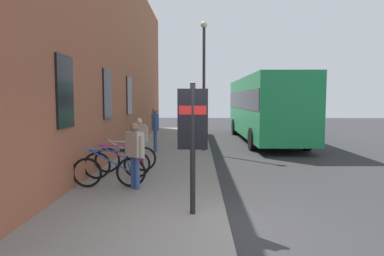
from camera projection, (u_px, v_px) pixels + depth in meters
The scene contains 12 objects.
ground at pixel (243, 165), 11.61m from camera, with size 60.00×60.00×0.00m, color #2D2D30.
sidewalk_pavement at pixel (168, 154), 13.65m from camera, with size 24.00×3.50×0.12m, color gray.
station_facade at pixel (121, 58), 14.35m from camera, with size 22.00×0.65×7.98m.
bicycle_end_of_row at pixel (109, 171), 8.16m from camera, with size 0.48×1.77×0.97m.
bicycle_under_window at pixel (118, 164), 9.09m from camera, with size 0.50×1.76×0.97m.
bicycle_leaning_wall at pixel (126, 158), 9.93m from camera, with size 0.58×1.74×0.97m.
transit_info_sign at pixel (193, 128), 6.17m from camera, with size 0.10×0.55×2.40m.
city_bus at pixel (264, 105), 18.13m from camera, with size 10.53×2.74×3.35m.
pedestrian_near_bus at pixel (135, 148), 7.98m from camera, with size 0.47×0.49×1.57m.
pedestrian_by_facade at pixel (139, 136), 10.97m from camera, with size 0.24×0.58×1.51m.
pedestrian_crossing_street at pixel (155, 125), 13.62m from camera, with size 0.67×0.35×1.79m.
street_lamp at pixel (204, 75), 13.83m from camera, with size 0.28×0.28×5.25m.
Camera 1 is at (-5.50, 0.53, 2.22)m, focal length 31.85 mm.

